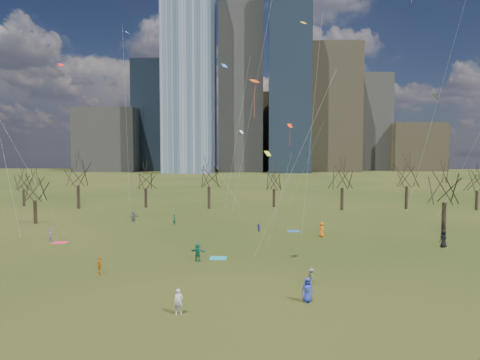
{
  "coord_description": "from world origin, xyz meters",
  "views": [
    {
      "loc": [
        2.3,
        -37.69,
        10.04
      ],
      "look_at": [
        0.0,
        12.0,
        7.0
      ],
      "focal_mm": 32.0,
      "sensor_mm": 36.0,
      "label": 1
    }
  ],
  "objects_px": {
    "blanket_navy": "(294,231)",
    "person_0": "(307,290)",
    "blanket_crimson": "(60,243)",
    "person_4": "(100,266)",
    "blanket_teal": "(218,258)",
    "person_1": "(179,302)"
  },
  "relations": [
    {
      "from": "blanket_navy",
      "to": "blanket_crimson",
      "type": "height_order",
      "value": "same"
    },
    {
      "from": "blanket_teal",
      "to": "person_1",
      "type": "height_order",
      "value": "person_1"
    },
    {
      "from": "blanket_navy",
      "to": "person_0",
      "type": "xyz_separation_m",
      "value": [
        -1.17,
        -26.69,
        0.81
      ]
    },
    {
      "from": "blanket_teal",
      "to": "blanket_navy",
      "type": "height_order",
      "value": "same"
    },
    {
      "from": "blanket_teal",
      "to": "person_4",
      "type": "bearing_deg",
      "value": -147.42
    },
    {
      "from": "person_0",
      "to": "person_4",
      "type": "bearing_deg",
      "value": 158.95
    },
    {
      "from": "blanket_teal",
      "to": "person_4",
      "type": "xyz_separation_m",
      "value": [
        -9.32,
        -5.96,
        0.72
      ]
    },
    {
      "from": "blanket_navy",
      "to": "person_4",
      "type": "xyz_separation_m",
      "value": [
        -17.71,
        -20.79,
        0.72
      ]
    },
    {
      "from": "person_0",
      "to": "person_1",
      "type": "height_order",
      "value": "person_0"
    },
    {
      "from": "person_0",
      "to": "blanket_navy",
      "type": "bearing_deg",
      "value": 86.09
    },
    {
      "from": "blanket_navy",
      "to": "person_0",
      "type": "relative_size",
      "value": 0.96
    },
    {
      "from": "blanket_crimson",
      "to": "person_0",
      "type": "xyz_separation_m",
      "value": [
        25.85,
        -18.18,
        0.81
      ]
    },
    {
      "from": "person_1",
      "to": "blanket_teal",
      "type": "bearing_deg",
      "value": 63.59
    },
    {
      "from": "person_0",
      "to": "person_1",
      "type": "distance_m",
      "value": 8.68
    },
    {
      "from": "blanket_crimson",
      "to": "person_1",
      "type": "bearing_deg",
      "value": -49.74
    },
    {
      "from": "person_0",
      "to": "person_4",
      "type": "distance_m",
      "value": 17.56
    },
    {
      "from": "blanket_navy",
      "to": "person_1",
      "type": "bearing_deg",
      "value": -107.96
    },
    {
      "from": "blanket_teal",
      "to": "person_0",
      "type": "xyz_separation_m",
      "value": [
        7.22,
        -11.86,
        0.81
      ]
    },
    {
      "from": "blanket_teal",
      "to": "person_1",
      "type": "relative_size",
      "value": 1.01
    },
    {
      "from": "person_4",
      "to": "person_1",
      "type": "bearing_deg",
      "value": -174.6
    },
    {
      "from": "blanket_navy",
      "to": "person_4",
      "type": "bearing_deg",
      "value": -130.42
    },
    {
      "from": "blanket_crimson",
      "to": "person_4",
      "type": "relative_size",
      "value": 1.09
    }
  ]
}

